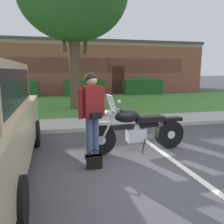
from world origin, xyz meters
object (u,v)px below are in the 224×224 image
object	(u,v)px
rider_person	(92,110)
hedge_center_right	(143,86)
motorcycle	(140,129)
hedge_left	(19,88)
brick_building	(55,68)
hedge_center_left	(85,87)
handbag	(94,161)

from	to	relation	value
rider_person	hedge_center_right	size ratio (longest dim) A/B	0.61
motorcycle	hedge_left	world-z (taller)	motorcycle
rider_person	brick_building	xyz separation A→B (m)	(-0.84, 18.01, 1.04)
hedge_left	hedge_center_left	distance (m)	4.22
rider_person	hedge_left	world-z (taller)	rider_person
rider_person	hedge_center_left	size ratio (longest dim) A/B	0.62
handbag	hedge_center_right	xyz separation A→B (m)	(5.42, 11.77, 0.51)
hedge_center_right	motorcycle	bearing A→B (deg)	-111.21
hedge_center_left	brick_building	bearing A→B (deg)	106.63
rider_person	hedge_center_right	distance (m)	12.55
hedge_left	handbag	bearing A→B (deg)	-75.56
rider_person	hedge_center_left	bearing A→B (deg)	84.19
motorcycle	handbag	bearing A→B (deg)	-147.90
hedge_left	hedge_center_left	size ratio (longest dim) A/B	0.88
brick_building	hedge_center_left	bearing A→B (deg)	-73.37
hedge_left	hedge_center_right	distance (m)	8.45
hedge_left	brick_building	world-z (taller)	brick_building
rider_person	handbag	xyz separation A→B (m)	(-0.04, -0.43, -0.85)
hedge_center_left	hedge_center_right	world-z (taller)	same
hedge_center_left	hedge_center_right	bearing A→B (deg)	0.00
hedge_left	hedge_center_right	bearing A→B (deg)	0.00
rider_person	hedge_left	distance (m)	11.75
handbag	hedge_left	bearing A→B (deg)	104.44
handbag	hedge_center_left	xyz separation A→B (m)	(1.19, 11.77, 0.51)
handbag	hedge_left	distance (m)	12.17
motorcycle	hedge_center_right	xyz separation A→B (m)	(4.30, 11.07, 0.16)
hedge_center_right	hedge_left	bearing A→B (deg)	-180.00
motorcycle	hedge_center_left	xyz separation A→B (m)	(0.07, 11.07, 0.16)
motorcycle	brick_building	world-z (taller)	brick_building
hedge_center_right	brick_building	xyz separation A→B (m)	(-6.22, 6.67, 1.38)
brick_building	rider_person	bearing A→B (deg)	-87.34
rider_person	hedge_center_right	world-z (taller)	rider_person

